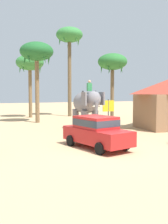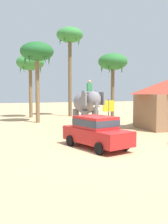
% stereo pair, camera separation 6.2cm
% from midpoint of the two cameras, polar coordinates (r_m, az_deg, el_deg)
% --- Properties ---
extents(ground_plane, '(120.00, 120.00, 0.00)m').
position_cam_midpoint_polar(ground_plane, '(13.52, 4.28, -8.46)').
color(ground_plane, tan).
extents(car_sedan_foreground, '(2.62, 4.38, 1.70)m').
position_cam_midpoint_polar(car_sedan_foreground, '(14.16, 2.77, -4.04)').
color(car_sedan_foreground, red).
rests_on(car_sedan_foreground, ground).
extents(elephant_with_mahout, '(1.61, 3.86, 3.88)m').
position_cam_midpoint_polar(elephant_with_mahout, '(20.59, 0.59, 1.56)').
color(elephant_with_mahout, slate).
rests_on(elephant_with_mahout, ground).
extents(palm_tree_behind_elephant, '(3.20, 3.20, 7.75)m').
position_cam_midpoint_polar(palm_tree_behind_elephant, '(26.35, -10.01, 12.24)').
color(palm_tree_behind_elephant, brown).
rests_on(palm_tree_behind_elephant, ground).
extents(palm_tree_near_hut, '(3.20, 3.20, 7.26)m').
position_cam_midpoint_polar(palm_tree_near_hut, '(31.67, -11.42, 10.05)').
color(palm_tree_near_hut, brown).
rests_on(palm_tree_near_hut, ground).
extents(palm_tree_left_of_road, '(3.20, 3.20, 7.17)m').
position_cam_midpoint_polar(palm_tree_left_of_road, '(29.56, 6.27, 10.36)').
color(palm_tree_left_of_road, brown).
rests_on(palm_tree_left_of_road, ground).
extents(palm_tree_far_back, '(3.20, 3.20, 10.74)m').
position_cam_midpoint_polar(palm_tree_far_back, '(33.15, -3.01, 15.48)').
color(palm_tree_far_back, brown).
rests_on(palm_tree_far_back, ground).
extents(roadside_hut, '(5.35, 4.63, 4.00)m').
position_cam_midpoint_polar(roadside_hut, '(22.62, 17.68, 1.95)').
color(roadside_hut, '#8C6647').
rests_on(roadside_hut, ground).
extents(signboard_yellow, '(1.00, 0.10, 2.40)m').
position_cam_midpoint_polar(signboard_yellow, '(21.71, 5.37, 0.89)').
color(signboard_yellow, '#4C4C51').
rests_on(signboard_yellow, ground).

